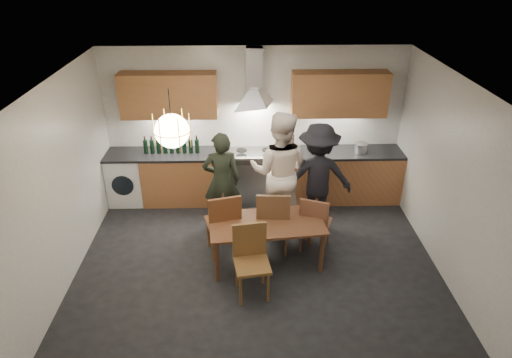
{
  "coord_description": "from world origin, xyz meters",
  "views": [
    {
      "loc": [
        -0.15,
        -5.05,
        4.04
      ],
      "look_at": [
        -0.01,
        0.4,
        1.2
      ],
      "focal_mm": 32.0,
      "sensor_mm": 36.0,
      "label": 1
    }
  ],
  "objects_px": {
    "person_right": "(317,176)",
    "wine_bottles": "(171,145)",
    "person_left": "(222,181)",
    "chair_front": "(251,255)",
    "person_mid": "(279,172)",
    "mixing_bowl": "(318,150)",
    "dining_table": "(267,227)",
    "stock_pot": "(361,148)",
    "chair_back_left": "(224,221)"
  },
  "relations": [
    {
      "from": "chair_front",
      "to": "wine_bottles",
      "type": "xyz_separation_m",
      "value": [
        -1.29,
        2.38,
        0.5
      ]
    },
    {
      "from": "mixing_bowl",
      "to": "chair_back_left",
      "type": "bearing_deg",
      "value": -133.77
    },
    {
      "from": "dining_table",
      "to": "person_right",
      "type": "xyz_separation_m",
      "value": [
        0.82,
        0.98,
        0.27
      ]
    },
    {
      "from": "chair_front",
      "to": "wine_bottles",
      "type": "height_order",
      "value": "wine_bottles"
    },
    {
      "from": "chair_back_left",
      "to": "person_mid",
      "type": "xyz_separation_m",
      "value": [
        0.83,
        0.77,
        0.37
      ]
    },
    {
      "from": "person_mid",
      "to": "wine_bottles",
      "type": "bearing_deg",
      "value": -12.79
    },
    {
      "from": "dining_table",
      "to": "chair_back_left",
      "type": "height_order",
      "value": "chair_back_left"
    },
    {
      "from": "mixing_bowl",
      "to": "person_mid",
      "type": "bearing_deg",
      "value": -130.46
    },
    {
      "from": "person_right",
      "to": "chair_front",
      "type": "bearing_deg",
      "value": 55.16
    },
    {
      "from": "dining_table",
      "to": "stock_pot",
      "type": "xyz_separation_m",
      "value": [
        1.66,
        1.75,
        0.39
      ]
    },
    {
      "from": "chair_front",
      "to": "person_left",
      "type": "bearing_deg",
      "value": 96.6
    },
    {
      "from": "person_mid",
      "to": "mixing_bowl",
      "type": "bearing_deg",
      "value": -117.21
    },
    {
      "from": "person_mid",
      "to": "chair_back_left",
      "type": "bearing_deg",
      "value": 56.26
    },
    {
      "from": "dining_table",
      "to": "person_left",
      "type": "bearing_deg",
      "value": 117.1
    },
    {
      "from": "person_left",
      "to": "mixing_bowl",
      "type": "xyz_separation_m",
      "value": [
        1.59,
        0.79,
        0.14
      ]
    },
    {
      "from": "chair_back_left",
      "to": "person_mid",
      "type": "relative_size",
      "value": 0.53
    },
    {
      "from": "person_right",
      "to": "mixing_bowl",
      "type": "bearing_deg",
      "value": -99.67
    },
    {
      "from": "person_mid",
      "to": "wine_bottles",
      "type": "distance_m",
      "value": 1.95
    },
    {
      "from": "chair_back_left",
      "to": "stock_pot",
      "type": "bearing_deg",
      "value": -159.83
    },
    {
      "from": "person_left",
      "to": "person_right",
      "type": "xyz_separation_m",
      "value": [
        1.47,
        -0.0,
        0.06
      ]
    },
    {
      "from": "chair_front",
      "to": "mixing_bowl",
      "type": "distance_m",
      "value": 2.66
    },
    {
      "from": "chair_front",
      "to": "mixing_bowl",
      "type": "xyz_separation_m",
      "value": [
        1.17,
        2.36,
        0.39
      ]
    },
    {
      "from": "chair_front",
      "to": "stock_pot",
      "type": "relative_size",
      "value": 4.56
    },
    {
      "from": "chair_back_left",
      "to": "person_right",
      "type": "bearing_deg",
      "value": -165.09
    },
    {
      "from": "person_mid",
      "to": "mixing_bowl",
      "type": "distance_m",
      "value": 1.09
    },
    {
      "from": "mixing_bowl",
      "to": "wine_bottles",
      "type": "distance_m",
      "value": 2.46
    },
    {
      "from": "person_mid",
      "to": "stock_pot",
      "type": "height_order",
      "value": "person_mid"
    },
    {
      "from": "chair_front",
      "to": "person_left",
      "type": "relative_size",
      "value": 0.6
    },
    {
      "from": "chair_front",
      "to": "person_right",
      "type": "height_order",
      "value": "person_right"
    },
    {
      "from": "person_right",
      "to": "wine_bottles",
      "type": "xyz_separation_m",
      "value": [
        -2.34,
        0.81,
        0.2
      ]
    },
    {
      "from": "dining_table",
      "to": "stock_pot",
      "type": "relative_size",
      "value": 7.8
    },
    {
      "from": "chair_front",
      "to": "person_mid",
      "type": "xyz_separation_m",
      "value": [
        0.46,
        1.52,
        0.41
      ]
    },
    {
      "from": "person_right",
      "to": "wine_bottles",
      "type": "relative_size",
      "value": 1.83
    },
    {
      "from": "person_left",
      "to": "mixing_bowl",
      "type": "bearing_deg",
      "value": -159.0
    },
    {
      "from": "stock_pot",
      "to": "chair_front",
      "type": "bearing_deg",
      "value": -128.87
    },
    {
      "from": "person_mid",
      "to": "stock_pot",
      "type": "relative_size",
      "value": 9.11
    },
    {
      "from": "wine_bottles",
      "to": "stock_pot",
      "type": "bearing_deg",
      "value": -0.84
    },
    {
      "from": "wine_bottles",
      "to": "chair_back_left",
      "type": "bearing_deg",
      "value": -60.46
    },
    {
      "from": "stock_pot",
      "to": "person_left",
      "type": "bearing_deg",
      "value": -161.6
    },
    {
      "from": "mixing_bowl",
      "to": "chair_front",
      "type": "bearing_deg",
      "value": -116.36
    },
    {
      "from": "dining_table",
      "to": "chair_back_left",
      "type": "distance_m",
      "value": 0.62
    },
    {
      "from": "dining_table",
      "to": "person_mid",
      "type": "bearing_deg",
      "value": 69.74
    },
    {
      "from": "chair_back_left",
      "to": "chair_front",
      "type": "relative_size",
      "value": 1.06
    },
    {
      "from": "dining_table",
      "to": "chair_front",
      "type": "height_order",
      "value": "chair_front"
    },
    {
      "from": "chair_back_left",
      "to": "wine_bottles",
      "type": "bearing_deg",
      "value": -75.35
    },
    {
      "from": "person_right",
      "to": "person_left",
      "type": "bearing_deg",
      "value": -1.05
    },
    {
      "from": "person_mid",
      "to": "person_right",
      "type": "height_order",
      "value": "person_mid"
    },
    {
      "from": "chair_back_left",
      "to": "chair_front",
      "type": "height_order",
      "value": "chair_back_left"
    },
    {
      "from": "stock_pot",
      "to": "wine_bottles",
      "type": "relative_size",
      "value": 0.23
    },
    {
      "from": "person_left",
      "to": "wine_bottles",
      "type": "xyz_separation_m",
      "value": [
        -0.86,
        0.81,
        0.26
      ]
    }
  ]
}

